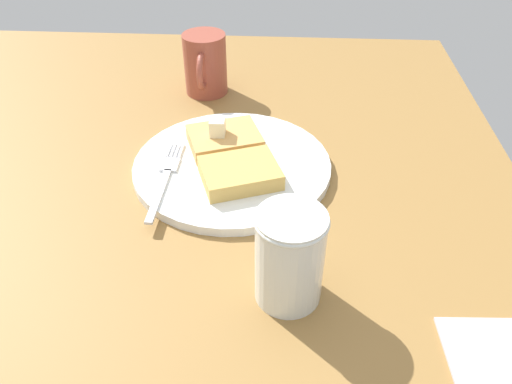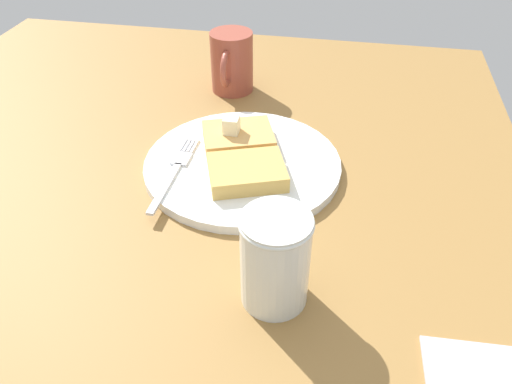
# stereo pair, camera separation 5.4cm
# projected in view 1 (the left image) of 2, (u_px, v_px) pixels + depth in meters

# --- Properties ---
(table_surface) EXTENTS (0.95, 0.95, 0.03)m
(table_surface) POSITION_uv_depth(u_px,v_px,m) (152.00, 181.00, 0.65)
(table_surface) COLOR olive
(table_surface) RESTS_ON ground
(plate) EXTENTS (0.25, 0.25, 0.01)m
(plate) POSITION_uv_depth(u_px,v_px,m) (232.00, 165.00, 0.65)
(plate) COLOR white
(plate) RESTS_ON table_surface
(toast_slice_left) EXTENTS (0.10, 0.11, 0.02)m
(toast_slice_left) POSITION_uv_depth(u_px,v_px,m) (225.00, 139.00, 0.67)
(toast_slice_left) COLOR tan
(toast_slice_left) RESTS_ON plate
(toast_slice_middle) EXTENTS (0.10, 0.11, 0.02)m
(toast_slice_middle) POSITION_uv_depth(u_px,v_px,m) (240.00, 173.00, 0.61)
(toast_slice_middle) COLOR tan
(toast_slice_middle) RESTS_ON plate
(butter_pat_primary) EXTENTS (0.02, 0.02, 0.02)m
(butter_pat_primary) POSITION_uv_depth(u_px,v_px,m) (217.00, 127.00, 0.65)
(butter_pat_primary) COLOR #F8EFC5
(butter_pat_primary) RESTS_ON toast_slice_left
(fork) EXTENTS (0.16, 0.02, 0.00)m
(fork) POSITION_uv_depth(u_px,v_px,m) (166.00, 175.00, 0.62)
(fork) COLOR silver
(fork) RESTS_ON plate
(syrup_jar) EXTENTS (0.07, 0.07, 0.10)m
(syrup_jar) POSITION_uv_depth(u_px,v_px,m) (289.00, 260.00, 0.46)
(syrup_jar) COLOR #4B230B
(syrup_jar) RESTS_ON table_surface
(coffee_mug) EXTENTS (0.10, 0.07, 0.10)m
(coffee_mug) POSITION_uv_depth(u_px,v_px,m) (205.00, 64.00, 0.79)
(coffee_mug) COLOR #974434
(coffee_mug) RESTS_ON table_surface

